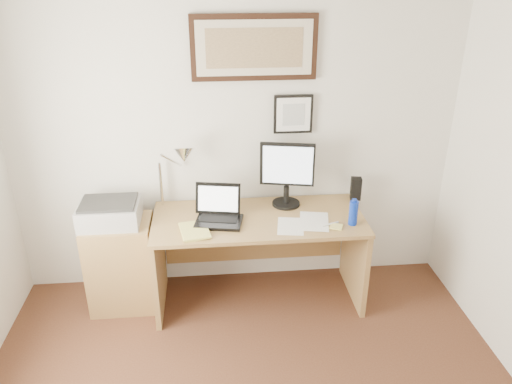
{
  "coord_description": "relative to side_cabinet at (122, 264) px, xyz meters",
  "views": [
    {
      "loc": [
        -0.19,
        -1.7,
        2.53
      ],
      "look_at": [
        0.11,
        1.43,
        1.06
      ],
      "focal_mm": 35.0,
      "sensor_mm": 36.0,
      "label": 1
    }
  ],
  "objects": [
    {
      "name": "bottle_cap",
      "position": [
        1.75,
        -0.22,
        0.58
      ],
      "size": [
        0.03,
        0.03,
        0.02
      ],
      "primitive_type": "cylinder",
      "color": "#0D2DAF",
      "rests_on": "water_bottle"
    },
    {
      "name": "picture_large",
      "position": [
        1.07,
        0.29,
        1.59
      ],
      "size": [
        0.92,
        0.04,
        0.47
      ],
      "color": "black",
      "rests_on": "wall_back"
    },
    {
      "name": "paper_sheet_b",
      "position": [
        1.48,
        -0.16,
        0.39
      ],
      "size": [
        0.27,
        0.34,
        0.0
      ],
      "primitive_type": "cube",
      "rotation": [
        0.0,
        0.0,
        -0.2
      ],
      "color": "white",
      "rests_on": "desk"
    },
    {
      "name": "book",
      "position": [
        0.49,
        -0.25,
        0.4
      ],
      "size": [
        0.24,
        0.3,
        0.02
      ],
      "primitive_type": "imported",
      "rotation": [
        0.0,
        0.0,
        0.18
      ],
      "color": "#DDD768",
      "rests_on": "desk"
    },
    {
      "name": "wall_back",
      "position": [
        0.92,
        0.32,
        0.89
      ],
      "size": [
        3.5,
        0.02,
        2.5
      ],
      "primitive_type": "cube",
      "color": "silver",
      "rests_on": "ground"
    },
    {
      "name": "paper_sheet_a",
      "position": [
        1.29,
        -0.21,
        0.39
      ],
      "size": [
        0.23,
        0.3,
        0.0
      ],
      "primitive_type": "cube",
      "rotation": [
        0.0,
        0.0,
        -0.16
      ],
      "color": "white",
      "rests_on": "desk"
    },
    {
      "name": "marker_pen",
      "position": [
        1.58,
        -0.22,
        0.39
      ],
      "size": [
        0.14,
        0.06,
        0.02
      ],
      "primitive_type": "cylinder",
      "rotation": [
        0.0,
        1.57,
        0.35
      ],
      "color": "white",
      "rests_on": "desk"
    },
    {
      "name": "picture_small",
      "position": [
        1.37,
        0.29,
        1.09
      ],
      "size": [
        0.3,
        0.03,
        0.3
      ],
      "color": "black",
      "rests_on": "wall_back"
    },
    {
      "name": "laptop",
      "position": [
        0.77,
        -0.06,
        0.44
      ],
      "size": [
        0.38,
        0.35,
        0.26
      ],
      "color": "black",
      "rests_on": "desk"
    },
    {
      "name": "printer",
      "position": [
        -0.04,
        0.0,
        0.45
      ],
      "size": [
        0.44,
        0.34,
        0.18
      ],
      "color": "#A5A5A8",
      "rests_on": "side_cabinet"
    },
    {
      "name": "desk_lamp",
      "position": [
        0.51,
        0.13,
        0.82
      ],
      "size": [
        0.29,
        0.27,
        0.53
      ],
      "color": "silver",
      "rests_on": "desk"
    },
    {
      "name": "side_cabinet",
      "position": [
        0.0,
        0.0,
        0.0
      ],
      "size": [
        0.5,
        0.4,
        0.73
      ],
      "primitive_type": "cube",
      "color": "olive",
      "rests_on": "floor"
    },
    {
      "name": "sticky_pad",
      "position": [
        1.62,
        -0.26,
        0.39
      ],
      "size": [
        0.12,
        0.12,
        0.01
      ],
      "primitive_type": "cube",
      "rotation": [
        0.0,
        0.0,
        -0.41
      ],
      "color": "#E8DA6D",
      "rests_on": "desk"
    },
    {
      "name": "speaker",
      "position": [
        1.89,
        0.2,
        0.48
      ],
      "size": [
        0.09,
        0.08,
        0.19
      ],
      "primitive_type": "cube",
      "rotation": [
        0.0,
        0.0,
        -0.15
      ],
      "color": "black",
      "rests_on": "desk"
    },
    {
      "name": "water_bottle",
      "position": [
        1.75,
        -0.22,
        0.48
      ],
      "size": [
        0.07,
        0.07,
        0.19
      ],
      "primitive_type": "cylinder",
      "color": "#0D2DAF",
      "rests_on": "desk"
    },
    {
      "name": "lcd_monitor",
      "position": [
        1.31,
        0.14,
        0.68
      ],
      "size": [
        0.42,
        0.22,
        0.52
      ],
      "color": "black",
      "rests_on": "desk"
    },
    {
      "name": "desk",
      "position": [
        1.07,
        0.04,
        0.15
      ],
      "size": [
        1.6,
        0.7,
        0.75
      ],
      "color": "olive",
      "rests_on": "floor"
    }
  ]
}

